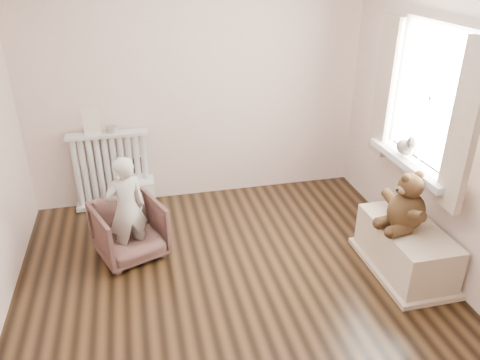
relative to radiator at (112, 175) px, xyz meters
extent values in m
cube|color=black|center=(0.97, -1.68, -0.39)|extent=(3.60, 3.60, 0.01)
cube|color=beige|center=(0.97, 0.12, 0.91)|extent=(3.60, 0.02, 2.60)
cube|color=beige|center=(0.97, -3.48, 0.91)|extent=(3.60, 0.02, 2.60)
cube|color=beige|center=(2.77, -1.68, 0.91)|extent=(0.02, 3.60, 2.60)
cube|color=white|center=(2.73, -1.38, 1.06)|extent=(0.03, 0.90, 1.10)
cube|color=silver|center=(2.64, -1.38, 0.48)|extent=(0.22, 1.10, 0.06)
cube|color=#C6B199|center=(2.62, -1.95, 1.00)|extent=(0.06, 0.26, 1.30)
cube|color=#C6B199|center=(2.62, -0.81, 1.00)|extent=(0.06, 0.26, 1.30)
cube|color=silver|center=(0.00, 0.00, 0.00)|extent=(0.82, 0.16, 0.87)
cube|color=beige|center=(-0.13, 0.00, 0.62)|extent=(0.17, 0.01, 0.28)
cylinder|color=#A59E8C|center=(0.06, 0.00, 0.51)|extent=(0.11, 0.11, 0.07)
cube|color=silver|center=(0.25, -0.03, -0.11)|extent=(0.36, 0.26, 0.57)
imported|color=brown|center=(0.15, -0.96, -0.12)|extent=(0.74, 0.75, 0.53)
imported|color=beige|center=(0.15, -1.01, 0.13)|extent=(0.42, 0.35, 0.99)
cube|color=beige|center=(2.49, -1.72, -0.19)|extent=(0.49, 0.93, 0.44)
camera|label=1|loc=(0.31, -4.69, 2.18)|focal=35.00mm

